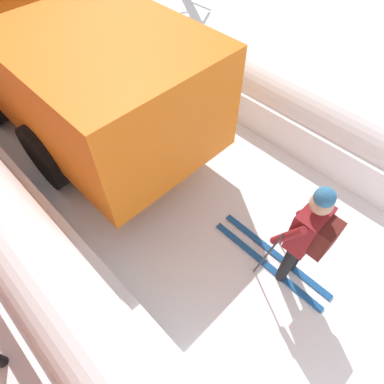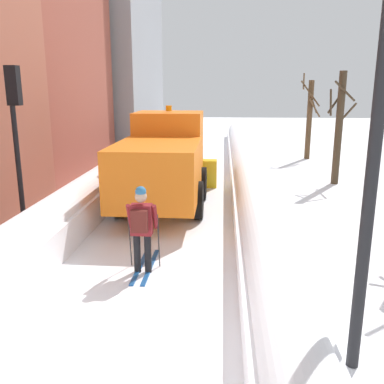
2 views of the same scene
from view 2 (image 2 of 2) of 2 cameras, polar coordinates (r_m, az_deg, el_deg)
ground_plane at (r=15.36m, az=-1.60°, el=0.12°), size 80.00×80.00×0.00m
snowbank_left at (r=15.66m, az=-10.42°, el=2.30°), size 1.10×36.00×1.22m
snowbank_right at (r=15.20m, az=7.47°, el=1.72°), size 1.10×36.00×1.08m
building_brick_mid at (r=20.30m, az=-23.67°, el=15.17°), size 6.65×9.45×9.00m
building_concrete_far at (r=28.85m, az=-15.16°, el=17.81°), size 8.66×8.10×11.68m
building_tower_distant at (r=36.82m, az=-10.87°, el=18.83°), size 7.45×6.94×13.90m
plow_truck at (r=12.99m, az=-3.87°, el=4.20°), size 3.20×5.98×3.12m
skier at (r=8.44m, az=-6.86°, el=-4.58°), size 0.62×1.80×1.81m
traffic_light_pole at (r=10.79m, az=-22.81°, el=9.00°), size 0.28×0.42×4.17m
street_lamp at (r=5.45m, az=23.83°, el=7.83°), size 0.40×0.40×5.02m
bare_tree_mid at (r=17.18m, az=19.34°, el=8.37°), size 1.04×1.08×4.30m
bare_tree_far at (r=23.06m, az=15.66°, el=9.67°), size 1.16×1.24×4.45m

